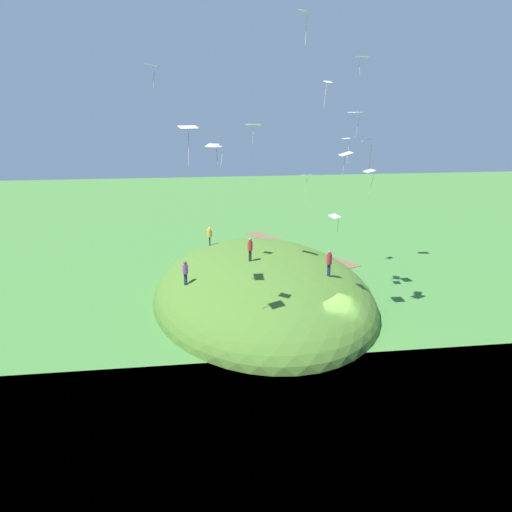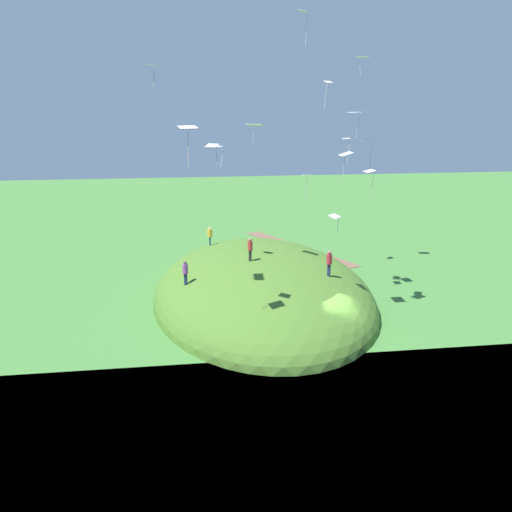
{
  "view_description": "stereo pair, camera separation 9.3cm",
  "coord_description": "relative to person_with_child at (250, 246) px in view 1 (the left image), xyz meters",
  "views": [
    {
      "loc": [
        -31.26,
        9.83,
        14.56
      ],
      "look_at": [
        4.41,
        4.82,
        4.36
      ],
      "focal_mm": 37.89,
      "sensor_mm": 36.0,
      "label": 1
    },
    {
      "loc": [
        -31.27,
        9.74,
        14.56
      ],
      "look_at": [
        4.41,
        4.82,
        4.36
      ],
      "focal_mm": 37.89,
      "sensor_mm": 36.0,
      "label": 2
    }
  ],
  "objects": [
    {
      "name": "kite_6",
      "position": [
        -5.69,
        6.1,
        11.92
      ],
      "size": [
        1.15,
        0.85,
        1.28
      ],
      "color": "silver"
    },
    {
      "name": "kite_3",
      "position": [
        0.89,
        -3.75,
        15.75
      ],
      "size": [
        1.1,
        0.94,
        2.27
      ],
      "color": "silver"
    },
    {
      "name": "kite_8",
      "position": [
        1.09,
        -0.5,
        8.47
      ],
      "size": [
        1.26,
        1.41,
        1.36
      ],
      "color": "silver"
    },
    {
      "name": "kite_14",
      "position": [
        8.69,
        -10.6,
        13.64
      ],
      "size": [
        0.84,
        1.1,
        1.46
      ],
      "color": "silver"
    },
    {
      "name": "dirt_path",
      "position": [
        15.84,
        -6.96,
        -4.57
      ],
      "size": [
        15.86,
        9.07,
        0.04
      ],
      "primitive_type": "cube",
      "rotation": [
        0.0,
        0.0,
        0.46
      ],
      "color": "brown",
      "rests_on": "ground_plane"
    },
    {
      "name": "kite_9",
      "position": [
        1.25,
        -7.25,
        7.37
      ],
      "size": [
        0.83,
        0.63,
        1.81
      ],
      "color": "white"
    },
    {
      "name": "kite_4",
      "position": [
        2.36,
        -4.64,
        4.61
      ],
      "size": [
        0.68,
        0.86,
        2.05
      ],
      "color": "white"
    },
    {
      "name": "person_with_child",
      "position": [
        0.0,
        0.0,
        0.0
      ],
      "size": [
        0.38,
        0.38,
        1.72
      ],
      "rotation": [
        0.0,
        0.0,
        4.75
      ],
      "color": "#2F2C29",
      "rests_on": "grass_hill"
    },
    {
      "name": "kite_10",
      "position": [
        -7.71,
        3.01,
        7.71
      ],
      "size": [
        0.75,
        0.83,
        1.11
      ],
      "color": "silver"
    },
    {
      "name": "kite_1",
      "position": [
        -2.45,
        -6.08,
        6.68
      ],
      "size": [
        1.17,
        0.82,
        1.92
      ],
      "color": "silver"
    },
    {
      "name": "kite_0",
      "position": [
        -2.57,
        -6.66,
        9.34
      ],
      "size": [
        1.15,
        1.28,
        1.62
      ],
      "color": "white"
    },
    {
      "name": "kite_5",
      "position": [
        -8.9,
        4.32,
        8.67
      ],
      "size": [
        0.91,
        1.11,
        2.09
      ],
      "color": "white"
    },
    {
      "name": "kite_12",
      "position": [
        0.25,
        2.19,
        7.01
      ],
      "size": [
        0.79,
        0.87,
        1.41
      ],
      "color": "white"
    },
    {
      "name": "kite_7",
      "position": [
        -1.52,
        -7.86,
        7.42
      ],
      "size": [
        0.99,
        0.91,
        2.05
      ],
      "color": "white"
    },
    {
      "name": "grass_hill",
      "position": [
        1.75,
        -1.15,
        -4.59
      ],
      "size": [
        25.66,
        16.73,
        7.13
      ],
      "primitive_type": "ellipsoid",
      "color": "#477127",
      "rests_on": "ground_plane"
    },
    {
      "name": "person_watching_kites",
      "position": [
        -2.4,
        -5.25,
        -0.53
      ],
      "size": [
        0.53,
        0.53,
        1.85
      ],
      "rotation": [
        0.0,
        0.0,
        0.72
      ],
      "color": "navy",
      "rests_on": "grass_hill"
    },
    {
      "name": "kite_2",
      "position": [
        2.41,
        -9.54,
        4.88
      ],
      "size": [
        1.09,
        0.83,
        2.13
      ],
      "color": "silver"
    },
    {
      "name": "person_on_hilltop",
      "position": [
        7.96,
        2.49,
        -0.88
      ],
      "size": [
        0.46,
        0.46,
        1.61
      ],
      "rotation": [
        0.0,
        0.0,
        6.23
      ],
      "color": "#1C344A",
      "rests_on": "grass_hill"
    },
    {
      "name": "person_near_shore",
      "position": [
        -1.46,
        4.71,
        -1.11
      ],
      "size": [
        0.53,
        0.53,
        1.74
      ],
      "rotation": [
        0.0,
        0.0,
        4.14
      ],
      "color": "#1D294C",
      "rests_on": "grass_hill"
    },
    {
      "name": "kite_13",
      "position": [
        -3.08,
        -5.33,
        2.65
      ],
      "size": [
        0.99,
        0.99,
        1.24
      ],
      "color": "white"
    },
    {
      "name": "kite_11",
      "position": [
        7.75,
        -7.46,
        11.46
      ],
      "size": [
        0.82,
        0.91,
        2.19
      ],
      "color": "white"
    },
    {
      "name": "ground_plane",
      "position": [
        -6.15,
        -5.01,
        -4.59
      ],
      "size": [
        160.0,
        160.0,
        0.0
      ],
      "primitive_type": "plane",
      "color": "#407733"
    }
  ]
}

